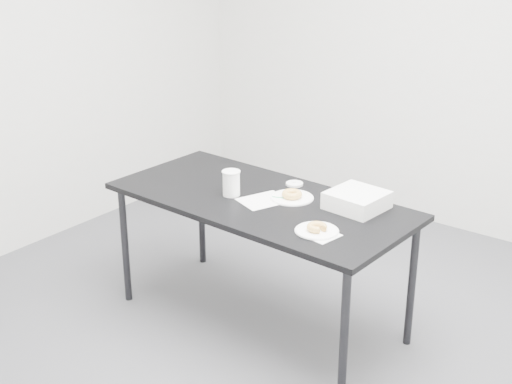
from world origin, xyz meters
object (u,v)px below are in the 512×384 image
Objects in this scene: donut_near at (317,227)px; donut_far at (292,194)px; plate_far at (292,198)px; table at (261,208)px; coffee_cup at (231,183)px; bakery_box at (357,200)px; pen at (281,198)px; plate_near at (317,231)px; scorecard at (263,200)px.

donut_near is 0.91× the size of donut_far.
donut_near is 0.46m from plate_far.
coffee_cup reaches higher than table.
table is at bearing -152.57° from bakery_box.
pen is 0.54× the size of plate_near.
scorecard is 0.49m from donut_near.
bakery_box reaches higher than scorecard.
donut_far is (0.14, 0.10, 0.08)m from table.
coffee_cup is (-0.16, -0.06, 0.13)m from table.
donut_near is at bearing -18.63° from table.
plate_near is 0.91× the size of plate_far.
pen is at bearing -135.49° from plate_far.
donut_far is (0.11, 0.12, 0.02)m from scorecard.
bakery_box is (0.00, 0.39, 0.02)m from donut_near.
bakery_box is (0.46, 0.22, 0.05)m from scorecard.
plate_far is (0.11, 0.12, 0.00)m from scorecard.
coffee_cup is at bearing 169.10° from plate_near.
coffee_cup reaches higher than scorecard.
plate_far is at bearing 22.73° from pen.
donut_far is (-0.35, 0.29, -0.00)m from donut_near.
donut_far reaches higher than plate_near.
coffee_cup reaches higher than bakery_box.
donut_far is at bearing 69.74° from scorecard.
table is 7.88× the size of plate_near.
pen reaches higher than table.
donut_far reaches higher than donut_near.
donut_far is at bearing -159.65° from bakery_box.
table is 0.07m from scorecard.
donut_near reaches higher than plate_far.
bakery_box is (0.00, 0.39, 0.04)m from plate_near.
scorecard is at bearing 159.66° from plate_near.
scorecard is 0.10m from pen.
pen reaches higher than plate_near.
bakery_box is at bearing 15.14° from plate_far.
pen reaches higher than plate_far.
bakery_box reaches higher than donut_near.
plate_near is 1.94× the size of donut_far.
plate_far is at bearing 0.00° from donut_far.
scorecard is 0.49m from plate_near.
bakery_box is (0.65, 0.26, -0.03)m from coffee_cup.
donut_far is (0.00, 0.00, 0.02)m from plate_far.
donut_far reaches higher than pen.
bakery_box reaches higher than plate_near.
plate_near is at bearing -39.57° from plate_far.
donut_near is 0.46m from donut_far.
donut_near is 0.39m from bakery_box.
coffee_cup reaches higher than plate_near.
table is 0.18m from plate_far.
table is 15.28× the size of donut_far.
table is 0.21m from coffee_cup.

